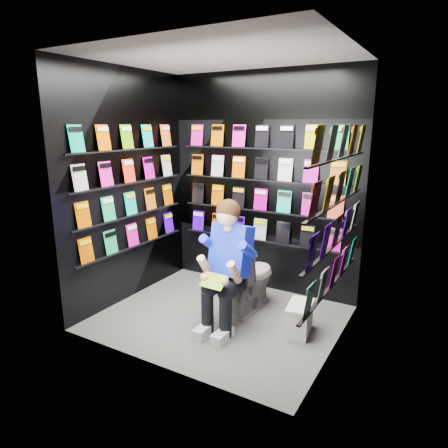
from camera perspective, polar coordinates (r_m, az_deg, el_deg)
The scene contains 14 objects.
floor at distance 4.34m, azimuth -0.65°, elevation -13.25°, with size 2.40×2.40×0.00m, color slate.
ceiling at distance 3.91m, azimuth -0.76°, elevation 23.00°, with size 2.40×2.40×0.00m, color white.
wall_back at distance 4.80m, azimuth 5.45°, elevation 5.69°, with size 2.40×0.04×2.60m, color black.
wall_front at distance 3.12m, azimuth -10.13°, elevation 1.02°, with size 2.40×0.04×2.60m, color black.
wall_left at distance 4.64m, azimuth -13.59°, elevation 5.09°, with size 0.04×2.00×2.60m, color black.
wall_right at distance 3.48m, azimuth 16.57°, elevation 1.98°, with size 0.04×2.00×2.60m, color black.
comics_back at distance 4.77m, azimuth 5.30°, elevation 5.71°, with size 2.10×0.06×1.37m, color orange, non-canonical shape.
comics_left at distance 4.62m, azimuth -13.32°, elevation 5.13°, with size 0.06×1.70×1.37m, color orange, non-canonical shape.
comics_right at distance 3.48m, azimuth 16.10°, elevation 2.11°, with size 0.06×1.70×1.37m, color orange, non-canonical shape.
toilet at distance 4.41m, azimuth 3.53°, elevation -7.60°, with size 0.42×0.75×0.73m, color white.
longbox at distance 4.07m, azimuth 10.73°, elevation -13.30°, with size 0.20×0.37×0.28m, color white.
longbox_lid at distance 4.01m, azimuth 10.83°, elevation -11.37°, with size 0.22×0.39×0.03m, color white.
reader at distance 3.95m, azimuth 1.14°, elevation -3.90°, with size 0.53×0.77×1.41m, color #172AD7, non-canonical shape.
held_comic at distance 3.74m, azimuth -1.50°, elevation -8.16°, with size 0.24×0.01×0.17m, color #1B9E1C.
Camera 1 is at (1.98, -3.32, 1.99)m, focal length 32.00 mm.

